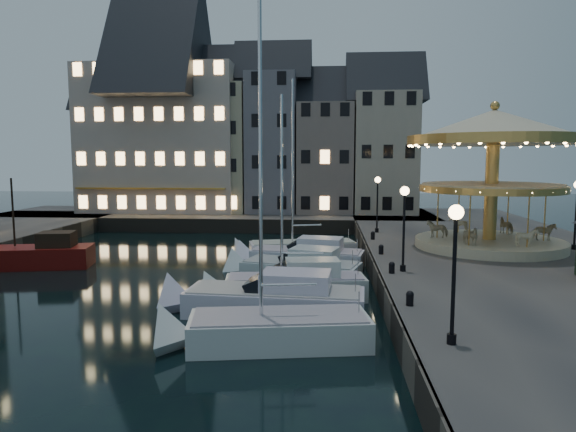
# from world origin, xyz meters

# --- Properties ---
(ground) EXTENTS (160.00, 160.00, 0.00)m
(ground) POSITION_xyz_m (0.00, 0.00, 0.00)
(ground) COLOR black
(ground) RESTS_ON ground
(quay_east) EXTENTS (16.00, 56.00, 1.30)m
(quay_east) POSITION_xyz_m (14.00, 6.00, 0.65)
(quay_east) COLOR #474442
(quay_east) RESTS_ON ground
(quay_north) EXTENTS (44.00, 12.00, 1.30)m
(quay_north) POSITION_xyz_m (-8.00, 28.00, 0.65)
(quay_north) COLOR #474442
(quay_north) RESTS_ON ground
(quaywall_e) EXTENTS (0.15, 44.00, 1.30)m
(quaywall_e) POSITION_xyz_m (6.00, 6.00, 0.65)
(quaywall_e) COLOR #47423A
(quaywall_e) RESTS_ON ground
(quaywall_n) EXTENTS (48.00, 0.15, 1.30)m
(quaywall_n) POSITION_xyz_m (-6.00, 22.00, 0.65)
(quaywall_n) COLOR #47423A
(quaywall_n) RESTS_ON ground
(streetlamp_a) EXTENTS (0.44, 0.44, 4.17)m
(streetlamp_a) POSITION_xyz_m (7.20, -9.00, 4.02)
(streetlamp_a) COLOR black
(streetlamp_a) RESTS_ON quay_east
(streetlamp_b) EXTENTS (0.44, 0.44, 4.17)m
(streetlamp_b) POSITION_xyz_m (7.20, 1.00, 4.02)
(streetlamp_b) COLOR black
(streetlamp_b) RESTS_ON quay_east
(streetlamp_c) EXTENTS (0.44, 0.44, 4.17)m
(streetlamp_c) POSITION_xyz_m (7.20, 14.50, 4.02)
(streetlamp_c) COLOR black
(streetlamp_c) RESTS_ON quay_east
(bollard_a) EXTENTS (0.30, 0.30, 0.57)m
(bollard_a) POSITION_xyz_m (6.60, -5.00, 1.60)
(bollard_a) COLOR black
(bollard_a) RESTS_ON quay_east
(bollard_b) EXTENTS (0.30, 0.30, 0.57)m
(bollard_b) POSITION_xyz_m (6.60, 0.50, 1.60)
(bollard_b) COLOR black
(bollard_b) RESTS_ON quay_east
(bollard_c) EXTENTS (0.30, 0.30, 0.57)m
(bollard_c) POSITION_xyz_m (6.60, 5.50, 1.60)
(bollard_c) COLOR black
(bollard_c) RESTS_ON quay_east
(bollard_d) EXTENTS (0.30, 0.30, 0.57)m
(bollard_d) POSITION_xyz_m (6.60, 11.00, 1.60)
(bollard_d) COLOR black
(bollard_d) RESTS_ON quay_east
(townhouse_na) EXTENTS (5.50, 8.00, 12.80)m
(townhouse_na) POSITION_xyz_m (-19.50, 30.00, 7.78)
(townhouse_na) COLOR gray
(townhouse_na) RESTS_ON quay_north
(townhouse_nb) EXTENTS (6.16, 8.00, 13.80)m
(townhouse_nb) POSITION_xyz_m (-14.05, 30.00, 8.28)
(townhouse_nb) COLOR slate
(townhouse_nb) RESTS_ON quay_north
(townhouse_nc) EXTENTS (6.82, 8.00, 14.80)m
(townhouse_nc) POSITION_xyz_m (-8.00, 30.00, 8.78)
(townhouse_nc) COLOR tan
(townhouse_nc) RESTS_ON quay_north
(townhouse_nd) EXTENTS (5.50, 8.00, 15.80)m
(townhouse_nd) POSITION_xyz_m (-2.25, 30.00, 9.28)
(townhouse_nd) COLOR slate
(townhouse_nd) RESTS_ON quay_north
(townhouse_ne) EXTENTS (6.16, 8.00, 12.80)m
(townhouse_ne) POSITION_xyz_m (3.20, 30.00, 7.78)
(townhouse_ne) COLOR gray
(townhouse_ne) RESTS_ON quay_north
(townhouse_nf) EXTENTS (6.82, 8.00, 13.80)m
(townhouse_nf) POSITION_xyz_m (9.25, 30.00, 8.28)
(townhouse_nf) COLOR #A99C89
(townhouse_nf) RESTS_ON quay_north
(hotel_corner) EXTENTS (17.60, 9.00, 16.80)m
(hotel_corner) POSITION_xyz_m (-14.00, 30.00, 9.78)
(hotel_corner) COLOR beige
(hotel_corner) RESTS_ON quay_north
(motorboat_a) EXTENTS (7.67, 3.57, 12.69)m
(motorboat_a) POSITION_xyz_m (1.20, -6.15, 0.54)
(motorboat_a) COLOR silver
(motorboat_a) RESTS_ON ground
(motorboat_b) EXTENTS (8.84, 3.17, 2.15)m
(motorboat_b) POSITION_xyz_m (0.83, -2.35, 0.64)
(motorboat_b) COLOR silver
(motorboat_b) RESTS_ON ground
(motorboat_c) EXTENTS (7.87, 2.89, 10.39)m
(motorboat_c) POSITION_xyz_m (1.56, 0.20, 0.68)
(motorboat_c) COLOR silver
(motorboat_c) RESTS_ON ground
(motorboat_d) EXTENTS (7.54, 4.28, 2.15)m
(motorboat_d) POSITION_xyz_m (1.65, 3.89, 0.64)
(motorboat_d) COLOR silver
(motorboat_d) RESTS_ON ground
(motorboat_e) EXTENTS (8.06, 3.61, 2.15)m
(motorboat_e) POSITION_xyz_m (1.84, 7.57, 0.64)
(motorboat_e) COLOR silver
(motorboat_e) RESTS_ON ground
(motorboat_f) EXTENTS (8.31, 3.86, 11.02)m
(motorboat_f) POSITION_xyz_m (1.24, 10.63, 0.53)
(motorboat_f) COLOR silver
(motorboat_f) RESTS_ON ground
(red_fishing_boat) EXTENTS (7.42, 3.85, 5.82)m
(red_fishing_boat) POSITION_xyz_m (-14.81, 6.32, 0.69)
(red_fishing_boat) COLOR #5D0C09
(red_fishing_boat) RESTS_ON ground
(carousel) EXTENTS (10.23, 10.23, 8.95)m
(carousel) POSITION_xyz_m (13.50, 8.13, 7.19)
(carousel) COLOR #C2B391
(carousel) RESTS_ON quay_east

